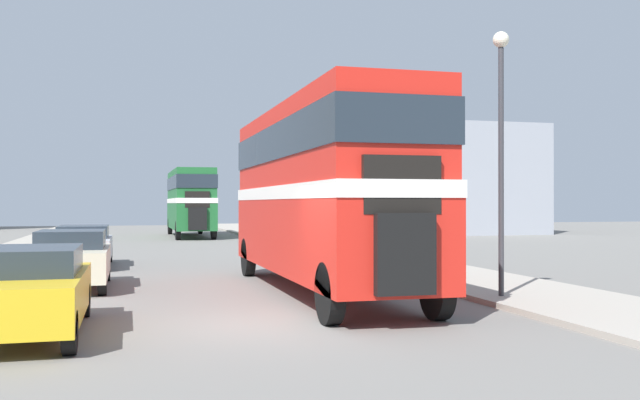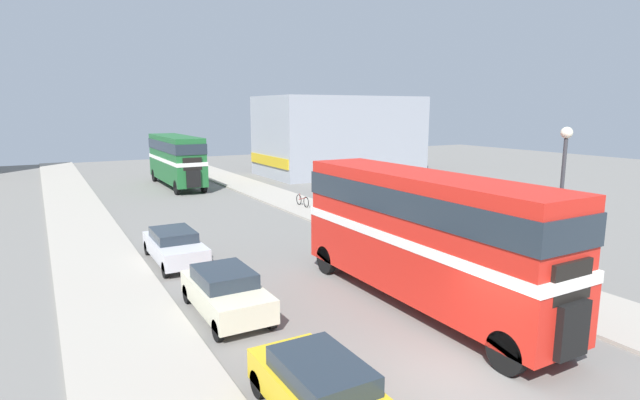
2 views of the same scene
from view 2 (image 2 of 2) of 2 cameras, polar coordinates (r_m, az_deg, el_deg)
name	(u,v)px [view 2 (image 2 of 2)]	position (r m, az deg, el deg)	size (l,w,h in m)	color
ground_plane	(465,380)	(13.41, 16.22, -19.18)	(120.00, 120.00, 0.00)	slate
sidewalk_right	(624,321)	(18.45, 31.38, -11.71)	(3.50, 120.00, 0.12)	#A8A093
double_decker_bus	(422,228)	(16.72, 11.53, -3.21)	(2.37, 11.04, 4.47)	red
bus_distant	(176,156)	(43.94, -16.14, 4.80)	(2.41, 10.41, 4.30)	#1E602D
car_parked_near	(325,394)	(10.99, 0.58, -21.33)	(1.69, 4.44, 1.43)	gold
car_parked_mid	(226,292)	(16.48, -10.71, -10.26)	(1.84, 4.16, 1.48)	beige
car_parked_far	(175,246)	(22.38, -16.28, -5.02)	(1.83, 4.50, 1.41)	silver
pedestrian_walking	(386,217)	(25.58, 7.56, -1.90)	(0.36, 0.36, 1.78)	#282833
bicycle_on_pavement	(302,201)	(33.31, -2.02, -0.08)	(0.05, 1.76, 0.78)	black
street_lamp	(561,192)	(17.41, 25.88, 0.85)	(0.36, 0.36, 5.86)	#38383D
shop_building_block	(340,135)	(51.00, 2.26, 7.38)	(15.80, 8.90, 7.73)	#999EA8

